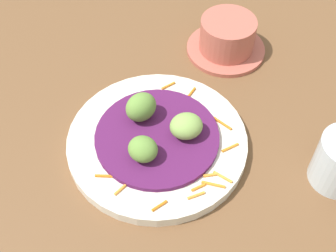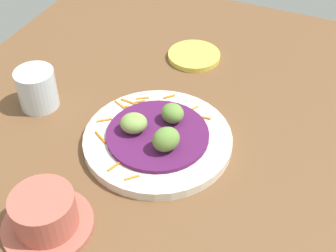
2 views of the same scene
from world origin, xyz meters
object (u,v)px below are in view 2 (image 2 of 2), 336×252
main_plate (158,140)px  guac_scoop_center (134,123)px  guac_scoop_left (173,113)px  water_glass (37,89)px  terracotta_bowl (45,214)px  guac_scoop_right (166,139)px  side_plate_small (194,56)px

main_plate → guac_scoop_center: (4.26, 1.11, 3.57)cm
guac_scoop_left → water_glass: size_ratio=0.54×
terracotta_bowl → water_glass: bearing=-52.8°
guac_scoop_left → guac_scoop_center: size_ratio=0.88×
guac_scoop_center → guac_scoop_right: bearing=164.6°
main_plate → guac_scoop_center: 5.67cm
main_plate → terracotta_bowl: (8.15, 23.92, 2.11)cm
guac_scoop_center → side_plate_small: size_ratio=0.41×
guac_scoop_right → water_glass: 30.27cm
guac_scoop_left → water_glass: water_glass is taller
terracotta_bowl → water_glass: water_glass is taller
water_glass → side_plate_small: bearing=-128.7°
guac_scoop_center → water_glass: (22.66, -1.93, -0.41)cm
side_plate_small → terracotta_bowl: 53.47cm
guac_scoop_center → guac_scoop_right: guac_scoop_right is taller
main_plate → guac_scoop_center: size_ratio=5.56×
guac_scoop_right → water_glass: water_glass is taller
main_plate → terracotta_bowl: bearing=71.2°
guac_scoop_right → water_glass: bearing=-7.5°
guac_scoop_right → terracotta_bowl: guac_scoop_right is taller
terracotta_bowl → guac_scoop_left: bearing=-108.3°
water_glass → terracotta_bowl: bearing=127.2°
main_plate → guac_scoop_center: bearing=14.6°
main_plate → guac_scoop_left: guac_scoop_left is taller
guac_scoop_right → side_plate_small: 33.54cm
main_plate → water_glass: size_ratio=3.38×
guac_scoop_left → terracotta_bowl: bearing=71.7°
guac_scoop_center → terracotta_bowl: size_ratio=0.34×
main_plate → side_plate_small: (4.09, -29.34, -0.33)cm
main_plate → water_glass: bearing=-1.7°
side_plate_small → water_glass: bearing=51.3°
guac_scoop_right → terracotta_bowl: (11.23, 20.79, -1.95)cm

